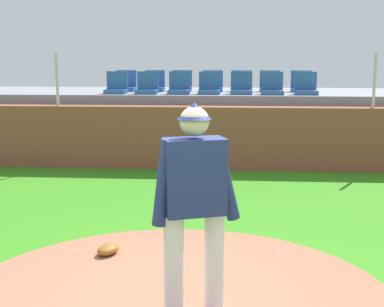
{
  "coord_description": "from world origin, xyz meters",
  "views": [
    {
      "loc": [
        0.53,
        -4.63,
        2.39
      ],
      "look_at": [
        0.0,
        2.42,
        1.12
      ],
      "focal_mm": 51.97,
      "sensor_mm": 36.0,
      "label": 1
    }
  ],
  "objects_px": {
    "fielding_glove": "(108,249)",
    "stadium_chair_5": "(272,87)",
    "stadium_chair_0": "(117,87)",
    "stadium_chair_8": "(154,85)",
    "stadium_chair_1": "(147,87)",
    "stadium_chair_2": "(179,87)",
    "stadium_chair_3": "(209,87)",
    "stadium_chair_7": "(126,85)",
    "stadium_chair_13": "(301,85)",
    "pitcher": "(194,194)",
    "stadium_chair_10": "(213,85)",
    "stadium_chair_9": "(182,85)",
    "stadium_chair_12": "(270,85)",
    "stadium_chair_11": "(241,85)",
    "stadium_chair_4": "(241,87)",
    "stadium_chair_6": "(306,88)"
  },
  "relations": [
    {
      "from": "fielding_glove",
      "to": "stadium_chair_5",
      "type": "relative_size",
      "value": 0.6
    },
    {
      "from": "stadium_chair_0",
      "to": "stadium_chair_8",
      "type": "height_order",
      "value": "same"
    },
    {
      "from": "stadium_chair_1",
      "to": "stadium_chair_2",
      "type": "height_order",
      "value": "same"
    },
    {
      "from": "stadium_chair_3",
      "to": "stadium_chair_7",
      "type": "xyz_separation_m",
      "value": [
        -2.06,
        0.88,
        0.0
      ]
    },
    {
      "from": "stadium_chair_7",
      "to": "stadium_chair_13",
      "type": "distance_m",
      "value": 4.21
    },
    {
      "from": "stadium_chair_2",
      "to": "pitcher",
      "type": "bearing_deg",
      "value": 96.41
    },
    {
      "from": "fielding_glove",
      "to": "stadium_chair_7",
      "type": "height_order",
      "value": "stadium_chair_7"
    },
    {
      "from": "stadium_chair_8",
      "to": "stadium_chair_10",
      "type": "relative_size",
      "value": 1.0
    },
    {
      "from": "stadium_chair_9",
      "to": "stadium_chair_12",
      "type": "distance_m",
      "value": 2.12
    },
    {
      "from": "pitcher",
      "to": "stadium_chair_12",
      "type": "relative_size",
      "value": 3.58
    },
    {
      "from": "stadium_chair_11",
      "to": "stadium_chair_12",
      "type": "bearing_deg",
      "value": -176.35
    },
    {
      "from": "pitcher",
      "to": "stadium_chair_2",
      "type": "distance_m",
      "value": 8.13
    },
    {
      "from": "stadium_chair_8",
      "to": "stadium_chair_11",
      "type": "xyz_separation_m",
      "value": [
        2.1,
        -0.0,
        0.0
      ]
    },
    {
      "from": "stadium_chair_1",
      "to": "stadium_chair_4",
      "type": "height_order",
      "value": "same"
    },
    {
      "from": "stadium_chair_6",
      "to": "stadium_chair_12",
      "type": "xyz_separation_m",
      "value": [
        -0.73,
        0.92,
        0.0
      ]
    },
    {
      "from": "stadium_chair_4",
      "to": "stadium_chair_8",
      "type": "height_order",
      "value": "same"
    },
    {
      "from": "stadium_chair_2",
      "to": "stadium_chair_12",
      "type": "relative_size",
      "value": 1.0
    },
    {
      "from": "stadium_chair_1",
      "to": "stadium_chair_0",
      "type": "bearing_deg",
      "value": -1.54
    },
    {
      "from": "stadium_chair_5",
      "to": "stadium_chair_2",
      "type": "bearing_deg",
      "value": -0.07
    },
    {
      "from": "stadium_chair_9",
      "to": "stadium_chair_3",
      "type": "bearing_deg",
      "value": 127.53
    },
    {
      "from": "stadium_chair_9",
      "to": "stadium_chair_12",
      "type": "height_order",
      "value": "same"
    },
    {
      "from": "stadium_chair_2",
      "to": "stadium_chair_9",
      "type": "distance_m",
      "value": 0.95
    },
    {
      "from": "stadium_chair_6",
      "to": "pitcher",
      "type": "bearing_deg",
      "value": 76.75
    },
    {
      "from": "stadium_chair_3",
      "to": "stadium_chair_8",
      "type": "relative_size",
      "value": 1.0
    },
    {
      "from": "fielding_glove",
      "to": "stadium_chair_6",
      "type": "height_order",
      "value": "stadium_chair_6"
    },
    {
      "from": "stadium_chair_1",
      "to": "stadium_chair_4",
      "type": "distance_m",
      "value": 2.12
    },
    {
      "from": "fielding_glove",
      "to": "stadium_chair_11",
      "type": "distance_m",
      "value": 7.92
    },
    {
      "from": "stadium_chair_4",
      "to": "stadium_chair_12",
      "type": "relative_size",
      "value": 1.0
    },
    {
      "from": "stadium_chair_12",
      "to": "stadium_chair_13",
      "type": "height_order",
      "value": "same"
    },
    {
      "from": "stadium_chair_10",
      "to": "stadium_chair_13",
      "type": "height_order",
      "value": "same"
    },
    {
      "from": "fielding_glove",
      "to": "stadium_chair_12",
      "type": "distance_m",
      "value": 8.12
    },
    {
      "from": "stadium_chair_7",
      "to": "stadium_chair_11",
      "type": "xyz_separation_m",
      "value": [
        2.79,
        -0.0,
        0.0
      ]
    },
    {
      "from": "stadium_chair_11",
      "to": "stadium_chair_13",
      "type": "bearing_deg",
      "value": -178.66
    },
    {
      "from": "stadium_chair_2",
      "to": "stadium_chair_4",
      "type": "xyz_separation_m",
      "value": [
        1.39,
        0.04,
        0.0
      ]
    },
    {
      "from": "stadium_chair_2",
      "to": "stadium_chair_12",
      "type": "distance_m",
      "value": 2.28
    },
    {
      "from": "stadium_chair_4",
      "to": "stadium_chair_7",
      "type": "relative_size",
      "value": 1.0
    },
    {
      "from": "stadium_chair_8",
      "to": "stadium_chair_12",
      "type": "height_order",
      "value": "same"
    },
    {
      "from": "stadium_chair_0",
      "to": "stadium_chair_10",
      "type": "relative_size",
      "value": 1.0
    },
    {
      "from": "stadium_chair_4",
      "to": "stadium_chair_5",
      "type": "distance_m",
      "value": 0.68
    },
    {
      "from": "stadium_chair_9",
      "to": "stadium_chair_7",
      "type": "bearing_deg",
      "value": 1.83
    },
    {
      "from": "stadium_chair_5",
      "to": "stadium_chair_6",
      "type": "relative_size",
      "value": 1.0
    },
    {
      "from": "stadium_chair_9",
      "to": "pitcher",
      "type": "bearing_deg",
      "value": 95.96
    },
    {
      "from": "stadium_chair_6",
      "to": "stadium_chair_7",
      "type": "height_order",
      "value": "same"
    },
    {
      "from": "stadium_chair_3",
      "to": "fielding_glove",
      "type": "bearing_deg",
      "value": 83.16
    },
    {
      "from": "stadium_chair_6",
      "to": "stadium_chair_13",
      "type": "height_order",
      "value": "same"
    },
    {
      "from": "stadium_chair_2",
      "to": "stadium_chair_11",
      "type": "height_order",
      "value": "same"
    },
    {
      "from": "stadium_chair_10",
      "to": "stadium_chair_0",
      "type": "bearing_deg",
      "value": 22.26
    },
    {
      "from": "pitcher",
      "to": "stadium_chair_9",
      "type": "xyz_separation_m",
      "value": [
        -0.94,
        9.02,
        0.4
      ]
    },
    {
      "from": "stadium_chair_2",
      "to": "stadium_chair_9",
      "type": "relative_size",
      "value": 1.0
    },
    {
      "from": "stadium_chair_10",
      "to": "stadium_chair_12",
      "type": "xyz_separation_m",
      "value": [
        1.37,
        0.04,
        0.0
      ]
    }
  ]
}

